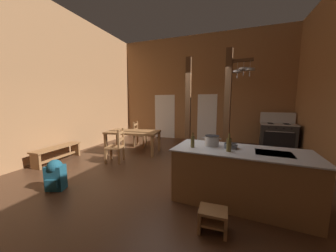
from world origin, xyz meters
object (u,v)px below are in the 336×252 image
object	(u,v)px
ladderback_chair_near_window	(116,146)
backpack	(55,174)
bottle_short_on_counter	(229,144)
ladderback_chair_by_post	(139,135)
bench_along_left_wall	(58,151)
dining_table	(133,134)
kitchen_island	(239,176)
mixing_bowl_on_counter	(231,146)
stockpot_on_counter	(212,141)
stove_range	(277,136)
bottle_tall_on_counter	(193,142)
step_stool	(213,218)

from	to	relation	value
ladderback_chair_near_window	backpack	world-z (taller)	ladderback_chair_near_window
bottle_short_on_counter	ladderback_chair_by_post	bearing A→B (deg)	137.01
bench_along_left_wall	dining_table	bearing A→B (deg)	43.57
kitchen_island	mixing_bowl_on_counter	xyz separation A→B (m)	(-0.16, 0.07, 0.49)
ladderback_chair_by_post	mixing_bowl_on_counter	size ratio (longest dim) A/B	4.31
backpack	stockpot_on_counter	world-z (taller)	stockpot_on_counter
stove_range	backpack	bearing A→B (deg)	-134.45
stockpot_on_counter	bottle_tall_on_counter	xyz separation A→B (m)	(-0.30, -0.23, 0.01)
backpack	stockpot_on_counter	distance (m)	3.04
step_stool	bench_along_left_wall	xyz separation A→B (m)	(-4.45, 1.36, 0.13)
bottle_tall_on_counter	bottle_short_on_counter	size ratio (longest dim) A/B	0.90
mixing_bowl_on_counter	bottle_tall_on_counter	xyz separation A→B (m)	(-0.62, -0.17, 0.06)
backpack	bottle_tall_on_counter	bearing A→B (deg)	13.92
stockpot_on_counter	mixing_bowl_on_counter	world-z (taller)	stockpot_on_counter
dining_table	ladderback_chair_by_post	world-z (taller)	ladderback_chair_by_post
ladderback_chair_near_window	stove_range	bearing A→B (deg)	33.77
kitchen_island	mixing_bowl_on_counter	size ratio (longest dim) A/B	10.12
kitchen_island	bottle_tall_on_counter	distance (m)	0.96
stove_range	ladderback_chair_by_post	distance (m)	5.11
backpack	ladderback_chair_by_post	bearing A→B (deg)	92.76
stove_range	bottle_tall_on_counter	size ratio (longest dim) A/B	5.13
stove_range	bottle_short_on_counter	xyz separation A→B (m)	(-1.65, -4.31, 0.54)
stove_range	bench_along_left_wall	bearing A→B (deg)	-149.78
bench_along_left_wall	mixing_bowl_on_counter	distance (m)	4.70
kitchen_island	bottle_tall_on_counter	bearing A→B (deg)	-172.75
ladderback_chair_near_window	mixing_bowl_on_counter	world-z (taller)	mixing_bowl_on_counter
bottle_tall_on_counter	kitchen_island	bearing A→B (deg)	7.25
ladderback_chair_by_post	bench_along_left_wall	size ratio (longest dim) A/B	0.67
stove_range	step_stool	size ratio (longest dim) A/B	3.61
ladderback_chair_near_window	bench_along_left_wall	distance (m)	1.70
kitchen_island	dining_table	size ratio (longest dim) A/B	1.24
kitchen_island	bottle_short_on_counter	size ratio (longest dim) A/B	7.85
stove_range	backpack	xyz separation A→B (m)	(-4.78, -4.87, -0.17)
backpack	mixing_bowl_on_counter	world-z (taller)	mixing_bowl_on_counter
backpack	mixing_bowl_on_counter	xyz separation A→B (m)	(3.16, 0.79, 0.63)
ladderback_chair_by_post	stockpot_on_counter	world-z (taller)	stockpot_on_counter
dining_table	bench_along_left_wall	xyz separation A→B (m)	(-1.58, -1.51, -0.35)
stove_range	mixing_bowl_on_counter	distance (m)	4.41
stockpot_on_counter	mixing_bowl_on_counter	xyz separation A→B (m)	(0.32, -0.06, -0.05)
ladderback_chair_near_window	bottle_short_on_counter	xyz separation A→B (m)	(3.00, -1.20, 0.57)
bench_along_left_wall	kitchen_island	bearing A→B (deg)	-5.95
kitchen_island	stove_range	distance (m)	4.40
stove_range	ladderback_chair_near_window	bearing A→B (deg)	-146.23
kitchen_island	ladderback_chair_near_window	xyz separation A→B (m)	(-3.18, 1.04, 0.00)
bench_along_left_wall	backpack	xyz separation A→B (m)	(1.48, -1.23, 0.01)
dining_table	mixing_bowl_on_counter	distance (m)	3.63
dining_table	bottle_tall_on_counter	bearing A→B (deg)	-40.92
mixing_bowl_on_counter	bench_along_left_wall	bearing A→B (deg)	174.65
bench_along_left_wall	stockpot_on_counter	distance (m)	4.39
step_stool	stockpot_on_counter	world-z (taller)	stockpot_on_counter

